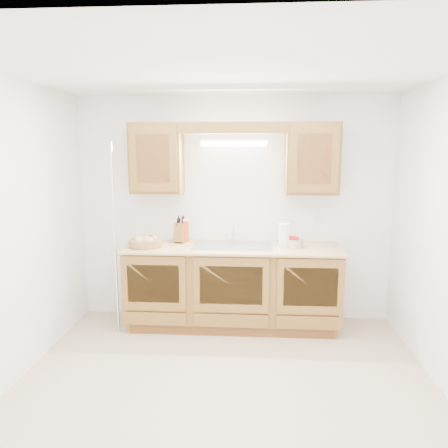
# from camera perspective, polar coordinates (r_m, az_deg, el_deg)

# --- Properties ---
(room) EXTENTS (3.52, 3.50, 2.50)m
(room) POSITION_cam_1_polar(r_m,az_deg,el_deg) (3.44, 0.19, -1.55)
(room) COLOR #C8AD91
(room) RESTS_ON ground
(base_cabinets) EXTENTS (2.20, 0.60, 0.86)m
(base_cabinets) POSITION_cam_1_polar(r_m,az_deg,el_deg) (4.81, 1.11, -8.22)
(base_cabinets) COLOR brown
(base_cabinets) RESTS_ON ground
(countertop) EXTENTS (2.30, 0.63, 0.04)m
(countertop) POSITION_cam_1_polar(r_m,az_deg,el_deg) (4.68, 1.12, -3.14)
(countertop) COLOR tan
(countertop) RESTS_ON base_cabinets
(upper_cabinet_left) EXTENTS (0.55, 0.33, 0.75)m
(upper_cabinet_left) POSITION_cam_1_polar(r_m,az_deg,el_deg) (4.82, -8.77, 8.47)
(upper_cabinet_left) COLOR brown
(upper_cabinet_left) RESTS_ON room
(upper_cabinet_right) EXTENTS (0.55, 0.33, 0.75)m
(upper_cabinet_right) POSITION_cam_1_polar(r_m,az_deg,el_deg) (4.74, 11.42, 8.37)
(upper_cabinet_right) COLOR brown
(upper_cabinet_right) RESTS_ON room
(valance) EXTENTS (2.20, 0.05, 0.12)m
(valance) POSITION_cam_1_polar(r_m,az_deg,el_deg) (4.57, 1.17, 12.46)
(valance) COLOR brown
(valance) RESTS_ON room
(fluorescent_fixture) EXTENTS (0.76, 0.08, 0.08)m
(fluorescent_fixture) POSITION_cam_1_polar(r_m,az_deg,el_deg) (4.79, 1.30, 10.63)
(fluorescent_fixture) COLOR white
(fluorescent_fixture) RESTS_ON room
(sink) EXTENTS (0.84, 0.46, 0.36)m
(sink) POSITION_cam_1_polar(r_m,az_deg,el_deg) (4.71, 1.13, -3.70)
(sink) COLOR #9E9EA3
(sink) RESTS_ON countertop
(wire_shelf_pole) EXTENTS (0.03, 0.03, 2.00)m
(wire_shelf_pole) POSITION_cam_1_polar(r_m,az_deg,el_deg) (4.62, -14.07, -2.07)
(wire_shelf_pole) COLOR silver
(wire_shelf_pole) RESTS_ON ground
(outlet_plate) EXTENTS (0.08, 0.01, 0.12)m
(outlet_plate) POSITION_cam_1_polar(r_m,az_deg,el_deg) (4.98, 12.29, 0.59)
(outlet_plate) COLOR white
(outlet_plate) RESTS_ON room
(fruit_basket) EXTENTS (0.43, 0.43, 0.11)m
(fruit_basket) POSITION_cam_1_polar(r_m,az_deg,el_deg) (4.73, -10.22, -2.29)
(fruit_basket) COLOR #B48648
(fruit_basket) RESTS_ON countertop
(knife_block) EXTENTS (0.14, 0.19, 0.31)m
(knife_block) POSITION_cam_1_polar(r_m,az_deg,el_deg) (4.87, -5.73, -1.10)
(knife_block) COLOR brown
(knife_block) RESTS_ON countertop
(orange_canister) EXTENTS (0.11, 0.11, 0.25)m
(orange_canister) POSITION_cam_1_polar(r_m,az_deg,el_deg) (4.88, -5.11, -0.87)
(orange_canister) COLOR #DB400C
(orange_canister) RESTS_ON countertop
(soap_bottle) EXTENTS (0.09, 0.09, 0.18)m
(soap_bottle) POSITION_cam_1_polar(r_m,az_deg,el_deg) (4.82, 7.64, -1.51)
(soap_bottle) COLOR blue
(soap_bottle) RESTS_ON countertop
(sponge) EXTENTS (0.11, 0.07, 0.02)m
(sponge) POSITION_cam_1_polar(r_m,az_deg,el_deg) (4.93, 7.55, -2.23)
(sponge) COLOR #CC333F
(sponge) RESTS_ON countertop
(paper_towel) EXTENTS (0.15, 0.15, 0.30)m
(paper_towel) POSITION_cam_1_polar(r_m,az_deg,el_deg) (4.66, 7.84, -1.48)
(paper_towel) COLOR silver
(paper_towel) RESTS_ON countertop
(apple_bowl) EXTENTS (0.25, 0.25, 0.12)m
(apple_bowl) POSITION_cam_1_polar(r_m,az_deg,el_deg) (4.71, 9.00, -2.29)
(apple_bowl) COLOR silver
(apple_bowl) RESTS_ON countertop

